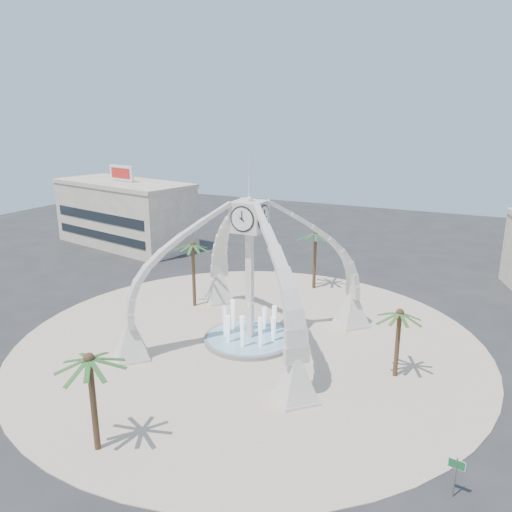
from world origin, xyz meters
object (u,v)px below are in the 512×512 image
at_px(clock_tower, 250,270).
at_px(palm_east, 400,313).
at_px(palm_south, 89,360).
at_px(fountain, 250,338).
at_px(palm_west, 193,245).
at_px(palm_north, 315,234).
at_px(street_sign, 456,469).

relative_size(clock_tower, palm_east, 3.07).
xyz_separation_m(clock_tower, palm_south, (-1.50, -17.04, -0.67)).
height_order(fountain, palm_east, palm_east).
relative_size(fountain, palm_south, 1.20).
distance_m(clock_tower, palm_east, 12.67).
relative_size(palm_east, palm_west, 0.80).
bearing_deg(palm_north, palm_south, -93.35).
xyz_separation_m(fountain, street_sign, (17.69, -11.95, 1.38)).
xyz_separation_m(palm_east, palm_south, (-14.07, -16.34, 0.74)).
distance_m(palm_east, palm_south, 21.58).
bearing_deg(palm_north, fountain, -91.49).
bearing_deg(street_sign, clock_tower, 154.34).
distance_m(clock_tower, palm_west, 10.09).
bearing_deg(fountain, palm_north, 88.51).
bearing_deg(palm_east, palm_south, -130.73).
xyz_separation_m(clock_tower, palm_east, (12.58, -0.70, -1.41)).
xyz_separation_m(palm_east, palm_west, (-21.40, 5.60, 1.41)).
xyz_separation_m(clock_tower, street_sign, (17.69, -11.95, -4.82)).
relative_size(fountain, palm_west, 1.09).
bearing_deg(palm_west, palm_south, -71.54).
relative_size(fountain, palm_north, 1.10).
height_order(fountain, palm_south, palm_south).
height_order(palm_north, palm_south, palm_north).
xyz_separation_m(palm_east, palm_north, (-12.17, 16.13, 1.30)).
bearing_deg(palm_west, clock_tower, -29.05).
height_order(palm_east, palm_south, palm_south).
height_order(palm_east, palm_west, palm_west).
bearing_deg(palm_north, palm_west, -131.22).
relative_size(palm_east, palm_south, 0.88).
bearing_deg(fountain, palm_south, -95.02).
relative_size(clock_tower, palm_south, 2.70).
xyz_separation_m(clock_tower, palm_west, (-8.82, 4.90, -0.00)).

